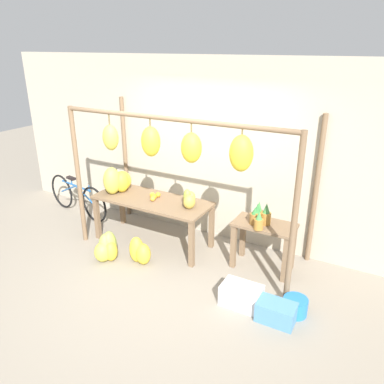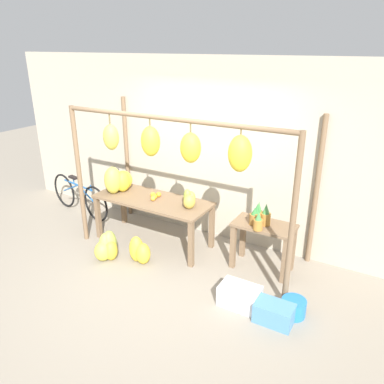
{
  "view_description": "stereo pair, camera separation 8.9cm",
  "coord_description": "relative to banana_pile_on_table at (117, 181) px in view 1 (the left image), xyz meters",
  "views": [
    {
      "loc": [
        2.45,
        -3.48,
        2.93
      ],
      "look_at": [
        0.07,
        0.81,
        0.99
      ],
      "focal_mm": 35.0,
      "sensor_mm": 36.0,
      "label": 1
    },
    {
      "loc": [
        2.53,
        -3.43,
        2.93
      ],
      "look_at": [
        0.07,
        0.81,
        0.99
      ],
      "focal_mm": 35.0,
      "sensor_mm": 36.0,
      "label": 2
    }
  ],
  "objects": [
    {
      "name": "parked_bicycle",
      "position": [
        -1.15,
        0.21,
        -0.58
      ],
      "size": [
        1.63,
        0.34,
        0.7
      ],
      "color": "black",
      "rests_on": "ground_plane"
    },
    {
      "name": "shop_wall_back",
      "position": [
        1.29,
        0.76,
        0.48
      ],
      "size": [
        8.0,
        0.08,
        2.8
      ],
      "color": "#B2A893",
      "rests_on": "ground_plane"
    },
    {
      "name": "ground_plane",
      "position": [
        1.29,
        -0.8,
        -0.92
      ],
      "size": [
        20.0,
        20.0,
        0.0
      ],
      "primitive_type": "plane",
      "color": "gray"
    },
    {
      "name": "display_table_main",
      "position": [
        0.66,
        0.01,
        -0.28
      ],
      "size": [
        1.82,
        0.72,
        0.74
      ],
      "color": "brown",
      "rests_on": "ground_plane"
    },
    {
      "name": "display_table_side",
      "position": [
        2.4,
        0.15,
        -0.41
      ],
      "size": [
        0.83,
        0.45,
        0.69
      ],
      "color": "brown",
      "rests_on": "ground_plane"
    },
    {
      "name": "blue_bucket",
      "position": [
        3.07,
        -0.6,
        -0.82
      ],
      "size": [
        0.28,
        0.28,
        0.21
      ],
      "color": "blue",
      "rests_on": "ground_plane"
    },
    {
      "name": "fruit_crate_purple",
      "position": [
        2.91,
        -0.82,
        -0.81
      ],
      "size": [
        0.43,
        0.28,
        0.23
      ],
      "color": "#4C84B2",
      "rests_on": "ground_plane"
    },
    {
      "name": "pineapple_cluster",
      "position": [
        2.34,
        0.08,
        -0.12
      ],
      "size": [
        0.27,
        0.31,
        0.31
      ],
      "color": "#A3702D",
      "rests_on": "display_table_side"
    },
    {
      "name": "papaya_pile",
      "position": [
        1.3,
        0.04,
        -0.07
      ],
      "size": [
        0.28,
        0.35,
        0.26
      ],
      "color": "#93A33D",
      "rests_on": "display_table_main"
    },
    {
      "name": "banana_pile_ground_left",
      "position": [
        0.37,
        -0.74,
        -0.74
      ],
      "size": [
        0.36,
        0.4,
        0.43
      ],
      "color": "gold",
      "rests_on": "ground_plane"
    },
    {
      "name": "banana_pile_ground_right",
      "position": [
        0.84,
        -0.58,
        -0.74
      ],
      "size": [
        0.39,
        0.3,
        0.4
      ],
      "color": "gold",
      "rests_on": "ground_plane"
    },
    {
      "name": "banana_pile_on_table",
      "position": [
        0.0,
        0.0,
        0.0
      ],
      "size": [
        0.49,
        0.57,
        0.44
      ],
      "color": "yellow",
      "rests_on": "display_table_main"
    },
    {
      "name": "orange_pile",
      "position": [
        0.68,
        0.05,
        -0.14
      ],
      "size": [
        0.17,
        0.25,
        0.08
      ],
      "color": "orange",
      "rests_on": "display_table_main"
    },
    {
      "name": "stall_awning",
      "position": [
        1.39,
        -0.29,
        0.67
      ],
      "size": [
        3.34,
        1.28,
        2.12
      ],
      "color": "brown",
      "rests_on": "ground_plane"
    },
    {
      "name": "fruit_crate_white",
      "position": [
        2.46,
        -0.74,
        -0.8
      ],
      "size": [
        0.48,
        0.31,
        0.26
      ],
      "color": "silver",
      "rests_on": "ground_plane"
    }
  ]
}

